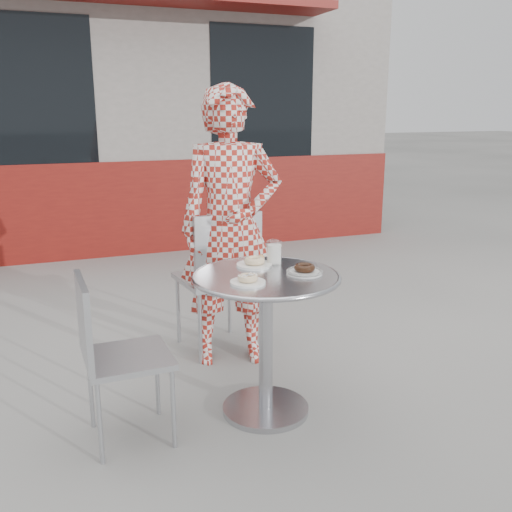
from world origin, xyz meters
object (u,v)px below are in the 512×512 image
object	(u,v)px
plate_checker	(304,271)
seated_person	(231,228)
bistro_table	(266,310)
chair_left	(127,390)
plate_far	(255,263)
plate_near	(248,280)
chair_far	(216,307)
milk_cup	(274,253)

from	to	relation	value
plate_checker	seated_person	bearing A→B (deg)	100.18
bistro_table	chair_left	bearing A→B (deg)	179.26
seated_person	plate_far	world-z (taller)	seated_person
plate_far	plate_near	xyz separation A→B (m)	(-0.14, -0.27, -0.00)
seated_person	plate_checker	xyz separation A→B (m)	(0.13, -0.74, -0.08)
chair_left	plate_checker	world-z (taller)	chair_left
chair_far	seated_person	xyz separation A→B (m)	(0.04, -0.18, 0.55)
chair_far	plate_near	bearing A→B (deg)	74.82
chair_far	bistro_table	bearing A→B (deg)	82.57
chair_left	seated_person	bearing A→B (deg)	-48.97
chair_far	chair_left	distance (m)	1.11
plate_near	plate_checker	bearing A→B (deg)	9.98
seated_person	milk_cup	size ratio (longest dim) A/B	13.59
plate_checker	milk_cup	xyz separation A→B (m)	(-0.07, 0.22, 0.04)
plate_near	bistro_table	bearing A→B (deg)	37.56
chair_far	seated_person	world-z (taller)	seated_person
chair_far	chair_left	bearing A→B (deg)	43.79
milk_cup	bistro_table	bearing A→B (deg)	-123.49
plate_near	plate_checker	xyz separation A→B (m)	(0.32, 0.06, -0.00)
chair_far	milk_cup	bearing A→B (deg)	91.84
plate_near	milk_cup	bearing A→B (deg)	48.05
seated_person	plate_checker	world-z (taller)	seated_person
chair_left	seated_person	xyz separation A→B (m)	(0.75, 0.68, 0.59)
chair_left	plate_far	size ratio (longest dim) A/B	4.39
chair_far	chair_left	size ratio (longest dim) A/B	1.15
plate_far	chair_far	bearing A→B (deg)	89.81
chair_far	plate_far	distance (m)	0.85
seated_person	plate_far	bearing A→B (deg)	-83.55
bistro_table	seated_person	distance (m)	0.75
plate_near	milk_cup	world-z (taller)	milk_cup
bistro_table	seated_person	xyz separation A→B (m)	(0.05, 0.69, 0.28)
bistro_table	milk_cup	distance (m)	0.32
seated_person	plate_far	size ratio (longest dim) A/B	9.11
seated_person	bistro_table	bearing A→B (deg)	-82.69
plate_near	chair_left	bearing A→B (deg)	168.77
plate_far	milk_cup	xyz separation A→B (m)	(0.11, 0.01, 0.04)
plate_far	milk_cup	world-z (taller)	milk_cup
chair_far	plate_near	world-z (taller)	chair_far
plate_far	milk_cup	distance (m)	0.12
plate_far	chair_left	bearing A→B (deg)	-167.21
seated_person	plate_near	world-z (taller)	seated_person
bistro_table	plate_near	size ratio (longest dim) A/B	4.49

